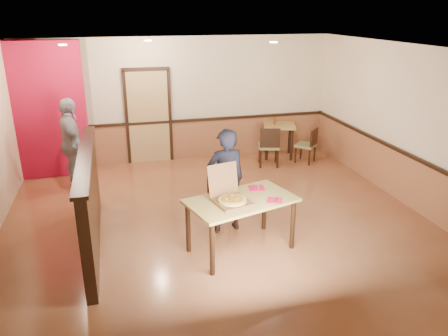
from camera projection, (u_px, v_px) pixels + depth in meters
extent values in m
plane|color=#A66440|center=(220.00, 223.00, 7.27)|extent=(7.00, 7.00, 0.00)
plane|color=black|center=(219.00, 50.00, 6.31)|extent=(7.00, 7.00, 0.00)
plane|color=beige|center=(183.00, 100.00, 9.97)|extent=(7.00, 0.00, 7.00)
plane|color=beige|center=(414.00, 128.00, 7.61)|extent=(0.00, 7.00, 7.00)
cube|color=#975D3C|center=(184.00, 140.00, 10.27)|extent=(7.00, 0.04, 0.90)
cube|color=black|center=(184.00, 121.00, 10.09)|extent=(7.00, 0.06, 0.06)
cube|color=#975D3C|center=(405.00, 179.00, 7.93)|extent=(0.04, 7.00, 0.90)
cube|color=black|center=(408.00, 154.00, 7.76)|extent=(0.06, 7.00, 0.06)
cube|color=tan|center=(149.00, 117.00, 9.87)|extent=(0.90, 0.06, 2.10)
cube|color=black|center=(90.00, 202.00, 6.38)|extent=(0.14, 3.00, 1.40)
cube|color=black|center=(85.00, 155.00, 6.13)|extent=(0.20, 3.10, 0.05)
cube|color=#AD0C30|center=(45.00, 111.00, 8.84)|extent=(1.60, 0.20, 2.78)
cylinder|color=beige|center=(63.00, 45.00, 7.41)|extent=(0.14, 0.14, 0.02)
cylinder|color=beige|center=(148.00, 41.00, 8.40)|extent=(0.14, 0.14, 0.02)
cylinder|color=beige|center=(274.00, 42.00, 8.00)|extent=(0.14, 0.14, 0.02)
cube|color=#AF9249|center=(241.00, 200.00, 6.21)|extent=(1.70, 1.26, 0.04)
cylinder|color=black|center=(212.00, 249.00, 5.73)|extent=(0.07, 0.07, 0.77)
cylinder|color=black|center=(188.00, 227.00, 6.30)|extent=(0.07, 0.07, 0.77)
cylinder|color=black|center=(293.00, 224.00, 6.39)|extent=(0.07, 0.07, 0.77)
cylinder|color=black|center=(264.00, 207.00, 6.96)|extent=(0.07, 0.07, 0.77)
cube|color=olive|center=(223.00, 203.00, 7.01)|extent=(0.46, 0.46, 0.05)
cube|color=black|center=(219.00, 186.00, 7.10)|extent=(0.40, 0.08, 0.39)
cylinder|color=black|center=(217.00, 223.00, 6.89)|extent=(0.04, 0.04, 0.36)
cylinder|color=black|center=(210.00, 214.00, 7.18)|extent=(0.04, 0.04, 0.36)
cylinder|color=black|center=(237.00, 219.00, 7.00)|extent=(0.04, 0.04, 0.36)
cylinder|color=black|center=(229.00, 211.00, 7.30)|extent=(0.04, 0.04, 0.36)
cube|color=olive|center=(269.00, 146.00, 9.80)|extent=(0.56, 0.56, 0.06)
cube|color=black|center=(270.00, 138.00, 9.52)|extent=(0.43, 0.15, 0.43)
cylinder|color=black|center=(276.00, 154.00, 10.06)|extent=(0.04, 0.04, 0.40)
cylinder|color=black|center=(278.00, 160.00, 9.71)|extent=(0.04, 0.04, 0.40)
cylinder|color=black|center=(260.00, 154.00, 10.06)|extent=(0.04, 0.04, 0.40)
cylinder|color=black|center=(261.00, 160.00, 9.71)|extent=(0.04, 0.04, 0.40)
cube|color=olive|center=(306.00, 145.00, 10.03)|extent=(0.57, 0.57, 0.05)
cube|color=black|center=(314.00, 137.00, 9.86)|extent=(0.30, 0.30, 0.39)
cylinder|color=black|center=(301.00, 152.00, 10.32)|extent=(0.04, 0.04, 0.35)
cylinder|color=black|center=(314.00, 154.00, 10.16)|extent=(0.04, 0.04, 0.35)
cylinder|color=black|center=(295.00, 155.00, 10.05)|extent=(0.04, 0.04, 0.35)
cylinder|color=black|center=(309.00, 158.00, 9.89)|extent=(0.04, 0.04, 0.35)
cube|color=#AF9249|center=(279.00, 125.00, 10.30)|extent=(0.93, 0.93, 0.04)
cylinder|color=black|center=(267.00, 145.00, 10.18)|extent=(0.07, 0.07, 0.75)
cylinder|color=black|center=(266.00, 138.00, 10.72)|extent=(0.07, 0.07, 0.75)
cylinder|color=black|center=(292.00, 145.00, 10.14)|extent=(0.07, 0.07, 0.75)
cylinder|color=black|center=(290.00, 138.00, 10.68)|extent=(0.07, 0.07, 0.75)
imported|color=black|center=(226.00, 181.00, 6.80)|extent=(0.64, 0.45, 1.67)
imported|color=gray|center=(72.00, 144.00, 8.41)|extent=(0.65, 1.12, 1.80)
cube|color=brown|center=(232.00, 202.00, 6.07)|extent=(0.56, 0.56, 0.03)
cube|color=brown|center=(223.00, 179.00, 6.21)|extent=(0.47, 0.20, 0.46)
cylinder|color=#DCB350|center=(232.00, 200.00, 6.06)|extent=(0.42, 0.42, 0.03)
cube|color=red|center=(275.00, 200.00, 6.16)|extent=(0.28, 0.28, 0.00)
cylinder|color=white|center=(273.00, 200.00, 6.15)|extent=(0.08, 0.17, 0.01)
cube|color=white|center=(277.00, 200.00, 6.16)|extent=(0.09, 0.18, 0.00)
cube|color=red|center=(256.00, 188.00, 6.58)|extent=(0.27, 0.27, 0.01)
cylinder|color=white|center=(255.00, 188.00, 6.57)|extent=(0.04, 0.20, 0.01)
cube|color=white|center=(258.00, 188.00, 6.58)|extent=(0.05, 0.21, 0.00)
cylinder|color=brown|center=(274.00, 121.00, 10.28)|extent=(0.06, 0.06, 0.16)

